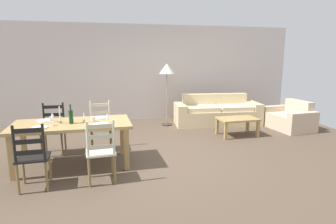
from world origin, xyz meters
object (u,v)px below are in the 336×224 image
at_px(standing_lamp, 167,72).
at_px(dining_chair_near_right, 101,151).
at_px(couch, 217,113).
at_px(dining_chair_far_left, 53,129).
at_px(coffee_cup_primary, 93,119).
at_px(dining_chair_far_right, 101,126).
at_px(wine_bottle, 71,116).
at_px(dining_table, 72,128).
at_px(wine_glass_far_left, 52,115).
at_px(dining_chair_near_left, 32,157).
at_px(wine_glass_near_left, 50,119).
at_px(wine_glass_near_right, 107,116).
at_px(armchair_upholstered, 291,119).
at_px(coffee_table, 237,121).

bearing_deg(standing_lamp, dining_chair_near_right, -119.12).
bearing_deg(dining_chair_near_right, couch, 43.79).
relative_size(dining_chair_far_left, coffee_cup_primary, 10.67).
relative_size(dining_chair_far_right, wine_bottle, 3.04).
xyz_separation_m(dining_table, dining_chair_near_right, (0.44, -0.77, -0.19)).
distance_m(wine_bottle, couch, 4.29).
xyz_separation_m(wine_bottle, wine_glass_far_left, (-0.31, 0.21, -0.01)).
height_order(wine_glass_far_left, couch, wine_glass_far_left).
xyz_separation_m(dining_chair_far_right, standing_lamp, (1.75, 1.65, 0.93)).
bearing_deg(dining_chair_near_right, dining_chair_near_left, -179.45).
distance_m(wine_glass_near_left, wine_glass_near_right, 0.88).
distance_m(wine_glass_near_right, wine_glass_far_left, 0.93).
relative_size(wine_glass_near_left, armchair_upholstered, 0.13).
bearing_deg(wine_glass_far_left, dining_chair_far_right, 38.19).
height_order(wine_glass_near_left, coffee_table, wine_glass_near_left).
distance_m(couch, armchair_upholstered, 1.88).
bearing_deg(dining_chair_near_left, wine_glass_far_left, 80.20).
bearing_deg(coffee_table, couch, 89.33).
height_order(dining_chair_far_right, wine_glass_near_right, dining_chair_far_right).
bearing_deg(armchair_upholstered, dining_table, -166.20).
relative_size(dining_table, dining_chair_far_left, 1.98).
distance_m(wine_glass_near_left, wine_glass_far_left, 0.30).
relative_size(wine_glass_far_left, standing_lamp, 0.10).
xyz_separation_m(dining_table, dining_chair_far_left, (-0.41, 0.77, -0.19)).
relative_size(dining_chair_near_left, wine_bottle, 3.04).
bearing_deg(armchair_upholstered, wine_bottle, -165.67).
bearing_deg(couch, wine_glass_near_right, -141.70).
xyz_separation_m(wine_glass_near_left, armchair_upholstered, (5.49, 1.42, -0.61)).
bearing_deg(dining_chair_far_right, dining_chair_far_left, -179.64).
relative_size(wine_glass_near_left, standing_lamp, 0.10).
height_order(dining_chair_near_left, dining_chair_near_right, same).
bearing_deg(standing_lamp, couch, -7.76).
xyz_separation_m(dining_chair_near_left, dining_chair_far_right, (0.95, 1.55, 0.00)).
bearing_deg(dining_table, wine_bottle, -92.58).
xyz_separation_m(dining_chair_far_right, wine_bottle, (-0.47, -0.82, 0.39)).
xyz_separation_m(dining_table, couch, (3.58, 2.23, -0.37)).
distance_m(dining_chair_far_right, wine_bottle, 1.02).
bearing_deg(dining_chair_near_left, couch, 36.64).
bearing_deg(wine_glass_far_left, wine_bottle, -33.37).
relative_size(dining_chair_near_left, coffee_table, 1.07).
bearing_deg(wine_glass_near_right, standing_lamp, 57.23).
bearing_deg(dining_chair_far_left, wine_glass_far_left, -81.34).
distance_m(wine_glass_near_left, coffee_table, 4.07).
xyz_separation_m(coffee_cup_primary, standing_lamp, (1.87, 2.44, 0.62)).
xyz_separation_m(dining_chair_far_left, coffee_cup_primary, (0.75, -0.79, 0.32)).
height_order(dining_table, coffee_cup_primary, coffee_cup_primary).
relative_size(dining_chair_far_right, wine_glass_near_right, 5.96).
height_order(dining_chair_far_left, coffee_cup_primary, dining_chair_far_left).
bearing_deg(armchair_upholstered, couch, 149.18).
bearing_deg(wine_glass_far_left, coffee_table, 12.58).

